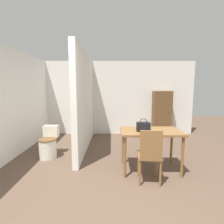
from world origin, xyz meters
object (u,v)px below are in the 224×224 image
Objects in this scene: toilet at (48,145)px; wooden_cabinet at (161,114)px; dining_table at (150,135)px; wooden_chair at (149,154)px; handbag at (143,127)px.

toilet is 0.47× the size of wooden_cabinet.
toilet is (-2.22, 0.67, -0.41)m from dining_table.
wooden_cabinet is (0.93, 2.55, 0.05)m from dining_table.
dining_table is 0.76× the size of wooden_cabinet.
wooden_chair is 3.88× the size of handbag.
toilet is (-2.11, 1.15, -0.22)m from wooden_chair.
wooden_cabinet reaches higher than dining_table.
dining_table is at bearing 22.34° from handbag.
toilet is at bearing 163.08° from dining_table.
dining_table is at bearing -16.92° from toilet.
wooden_cabinet is at bearing 67.42° from handbag.
wooden_chair is at bearing -109.01° from wooden_cabinet.
handbag is at bearing -112.58° from wooden_cabinet.
handbag reaches higher than dining_table.
wooden_chair is (-0.11, -0.47, -0.19)m from dining_table.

